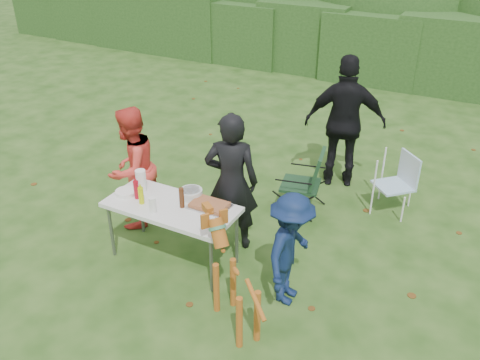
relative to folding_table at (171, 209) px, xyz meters
The scene contains 19 objects.
ground 0.71m from the folding_table, 12.17° to the right, with size 80.00×80.00×0.00m, color #1E4211.
hedge_row 7.97m from the folding_table, 88.86° to the left, with size 22.00×1.40×1.70m, color #23471C.
folding_table is the anchor object (origin of this frame).
person_cook 0.76m from the folding_table, 52.63° to the left, with size 0.63×0.41×1.72m, color black.
person_red_jacket 0.98m from the folding_table, 154.47° to the left, with size 0.77×0.60×1.59m, color red.
person_black_puffy 2.94m from the folding_table, 67.53° to the left, with size 1.13×0.47×1.93m, color black.
child 1.45m from the folding_table, ahead, with size 0.82×0.47×1.26m, color #0E1E43.
dog 1.31m from the folding_table, 27.49° to the right, with size 1.07×0.43×1.02m, color #A2561A, non-canonical shape.
camping_chair 1.92m from the folding_table, 62.22° to the left, with size 0.57×0.57×0.91m, color #193920, non-canonical shape.
lawn_chair 3.03m from the folding_table, 49.07° to the left, with size 0.49×0.49×0.82m, color #549EC6, non-canonical shape.
food_tray 0.44m from the folding_table, 21.91° to the left, with size 0.45×0.30×0.02m, color #B7B7BA.
focaccia_bread 0.44m from the folding_table, 21.91° to the left, with size 0.40×0.26×0.04m, color #9E5B36.
mustard_bottle 0.37m from the folding_table, 158.93° to the right, with size 0.06×0.06×0.20m, color #C1CF06.
ketchup_bottle 0.46m from the folding_table, behind, with size 0.06×0.06×0.22m, color #A60D1C.
beer_bottle 0.22m from the folding_table, 10.58° to the left, with size 0.06×0.06×0.24m, color #47230F.
paper_towel_roll 0.54m from the folding_table, 166.57° to the left, with size 0.12×0.12×0.26m, color white.
cup_stack 0.27m from the folding_table, 113.21° to the right, with size 0.08×0.08×0.18m, color white.
pasta_bowl 0.29m from the folding_table, 66.83° to the left, with size 0.26×0.26×0.10m, color silver.
plate_stack 0.61m from the folding_table, behind, with size 0.24×0.24×0.05m, color white.
Camera 1 is at (2.79, -3.87, 3.71)m, focal length 38.00 mm.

